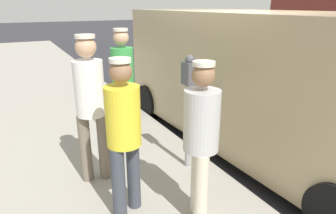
% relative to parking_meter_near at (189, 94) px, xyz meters
% --- Properties ---
extents(ground_plane, '(80.00, 80.00, 0.00)m').
position_rel_parking_meter_near_xyz_m(ground_plane, '(-1.35, -0.51, -1.18)').
color(ground_plane, '#2D2D33').
extents(sidewalk_slab, '(5.00, 32.00, 0.15)m').
position_rel_parking_meter_near_xyz_m(sidewalk_slab, '(2.15, -0.51, -1.11)').
color(sidewalk_slab, '#9E998E').
rests_on(sidewalk_slab, ground).
extents(parking_meter_near, '(0.14, 0.18, 1.52)m').
position_rel_parking_meter_near_xyz_m(parking_meter_near, '(0.00, 0.00, 0.00)').
color(parking_meter_near, gray).
rests_on(parking_meter_near, sidewalk_slab).
extents(pedestrian_in_yellow, '(0.34, 0.34, 1.65)m').
position_rel_parking_meter_near_xyz_m(pedestrian_in_yellow, '(1.06, 0.51, -0.09)').
color(pedestrian_in_yellow, '#383D47').
rests_on(pedestrian_in_yellow, sidewalk_slab).
extents(pedestrian_in_gray, '(0.34, 0.34, 1.63)m').
position_rel_parking_meter_near_xyz_m(pedestrian_in_gray, '(0.45, 0.94, -0.10)').
color(pedestrian_in_gray, beige).
rests_on(pedestrian_in_gray, sidewalk_slab).
extents(pedestrian_in_green, '(0.34, 0.35, 1.77)m').
position_rel_parking_meter_near_xyz_m(pedestrian_in_green, '(0.44, -1.22, -0.01)').
color(pedestrian_in_green, '#4C608C').
rests_on(pedestrian_in_green, sidewalk_slab).
extents(pedestrian_in_white, '(0.35, 0.34, 1.79)m').
position_rel_parking_meter_near_xyz_m(pedestrian_in_white, '(1.18, -0.27, 0.01)').
color(pedestrian_in_white, '#726656').
rests_on(pedestrian_in_white, sidewalk_slab).
extents(parked_van, '(2.29, 5.27, 2.15)m').
position_rel_parking_meter_near_xyz_m(parked_van, '(-1.50, -0.33, -0.03)').
color(parked_van, tan).
rests_on(parked_van, ground).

